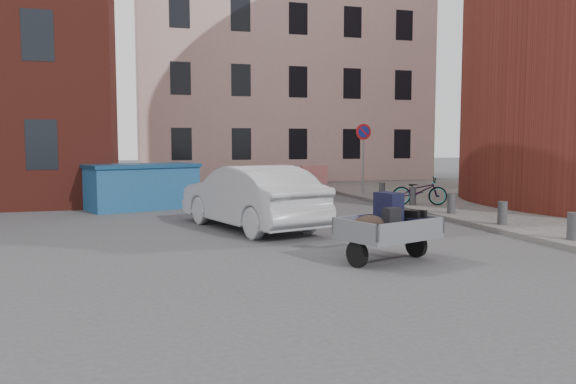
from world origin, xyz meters
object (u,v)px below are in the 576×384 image
object	(u,v)px
dumpster	(141,186)
bicycle	(420,191)
trailer	(388,227)
silver_car	(250,197)

from	to	relation	value
dumpster	bicycle	distance (m)	8.69
trailer	dumpster	world-z (taller)	dumpster
trailer	dumpster	bearing A→B (deg)	92.73
dumpster	silver_car	size ratio (longest dim) A/B	0.81
bicycle	silver_car	bearing A→B (deg)	130.89
dumpster	silver_car	distance (m)	5.50
dumpster	bicycle	world-z (taller)	dumpster
trailer	bicycle	world-z (taller)	trailer
silver_car	dumpster	bearing A→B (deg)	-81.46
dumpster	bicycle	size ratio (longest dim) A/B	2.20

